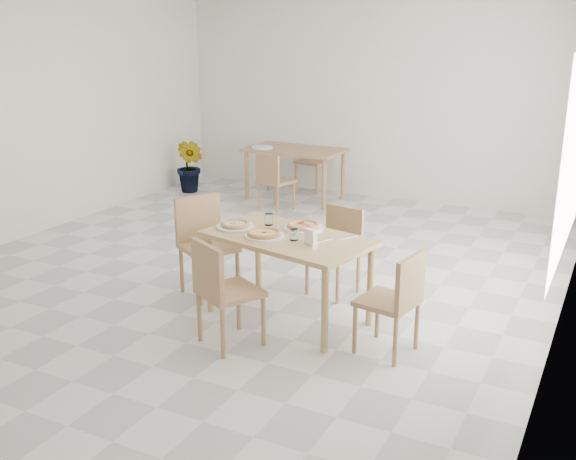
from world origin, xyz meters
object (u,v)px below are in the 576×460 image
at_px(chair_west, 204,238).
at_px(plate_margherita, 264,236).
at_px(main_table, 288,246).
at_px(chair_south, 221,286).
at_px(chair_north, 338,244).
at_px(potted_plant, 190,166).
at_px(pizza_pepperoni, 303,225).
at_px(tumbler_a, 294,235).
at_px(plate_mushroom, 235,227).
at_px(chair_east, 397,296).
at_px(pizza_mushroom, 235,224).
at_px(plate_pepperoni, 303,228).
at_px(second_table, 295,155).
at_px(chair_back_s, 273,178).
at_px(tumbler_b, 269,219).
at_px(plate_empty, 262,147).
at_px(napkin_holder, 311,238).
at_px(chair_back_n, 316,156).
at_px(pizza_margherita, 264,233).

xyz_separation_m(chair_west, plate_margherita, (0.81, -0.30, 0.22)).
xyz_separation_m(main_table, chair_south, (-0.22, -0.72, -0.15)).
relative_size(chair_north, potted_plant, 1.01).
relative_size(pizza_pepperoni, potted_plant, 0.46).
distance_m(pizza_pepperoni, tumbler_a, 0.33).
bearing_deg(plate_mushroom, plate_margherita, -18.20).
distance_m(chair_south, chair_east, 1.36).
bearing_deg(pizza_mushroom, plate_pepperoni, 23.70).
bearing_deg(pizza_mushroom, tumbler_a, -7.41).
height_order(second_table, potted_plant, potted_plant).
height_order(chair_north, tumbler_a, tumbler_a).
height_order(second_table, chair_back_s, chair_back_s).
xyz_separation_m(main_table, chair_east, (1.04, -0.23, -0.18)).
relative_size(plate_margherita, pizza_mushroom, 1.07).
relative_size(main_table, chair_east, 1.84).
bearing_deg(chair_north, chair_east, -36.36).
relative_size(plate_mushroom, plate_pepperoni, 0.97).
bearing_deg(chair_back_s, pizza_mushroom, 125.41).
height_order(chair_north, tumbler_b, tumbler_b).
height_order(plate_margherita, plate_empty, same).
bearing_deg(napkin_holder, chair_west, -172.81).
bearing_deg(chair_south, second_table, -43.32).
height_order(chair_north, chair_east, chair_east).
relative_size(tumbler_b, potted_plant, 0.13).
bearing_deg(pizza_pepperoni, second_table, 117.49).
relative_size(pizza_mushroom, plate_empty, 1.01).
distance_m(main_table, chair_back_n, 4.82).
bearing_deg(chair_back_s, main_table, 133.30).
xyz_separation_m(plate_mushroom, plate_empty, (-1.72, 3.57, 0.00)).
xyz_separation_m(plate_pepperoni, second_table, (-1.82, 3.49, -0.10)).
xyz_separation_m(pizza_margherita, chair_back_n, (-1.62, 4.58, -0.27)).
bearing_deg(plate_mushroom, chair_back_s, 112.50).
distance_m(main_table, plate_pepperoni, 0.27).
xyz_separation_m(chair_north, second_table, (-1.93, 2.97, 0.18)).
height_order(main_table, second_table, same).
height_order(pizza_margherita, chair_back_n, chair_back_n).
bearing_deg(main_table, chair_east, -0.24).
bearing_deg(plate_margherita, plate_empty, 119.32).
bearing_deg(chair_north, plate_margherita, -98.38).
bearing_deg(chair_east, chair_back_n, -138.87).
relative_size(plate_pepperoni, pizza_mushroom, 1.11).
xyz_separation_m(chair_north, plate_pepperoni, (-0.12, -0.52, 0.28)).
bearing_deg(chair_north, pizza_pepperoni, -91.48).
height_order(plate_margherita, chair_back_s, chair_back_s).
height_order(plate_pepperoni, tumbler_a, tumbler_a).
bearing_deg(chair_north, chair_west, -141.58).
xyz_separation_m(pizza_margherita, pizza_pepperoni, (0.19, 0.36, 0.00)).
bearing_deg(pizza_margherita, chair_back_s, 117.09).
bearing_deg(chair_back_s, pizza_pepperoni, 135.83).
distance_m(chair_back_s, plate_empty, 0.78).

